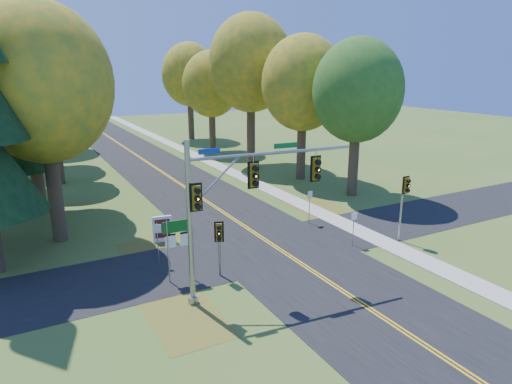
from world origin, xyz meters
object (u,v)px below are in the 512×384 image
east_signal_pole (405,192)px  route_sign_cluster (178,237)px  traffic_mast (234,197)px  info_kiosk (162,229)px

east_signal_pole → route_sign_cluster: east_signal_pole is taller
traffic_mast → route_sign_cluster: traffic_mast is taller
east_signal_pole → info_kiosk: bearing=153.9°
traffic_mast → info_kiosk: traffic_mast is taller
route_sign_cluster → info_kiosk: (0.83, 5.52, -1.48)m
traffic_mast → route_sign_cluster: 4.15m
east_signal_pole → info_kiosk: 14.90m
traffic_mast → info_kiosk: bearing=101.5°
east_signal_pole → route_sign_cluster: (-13.75, 1.51, -0.86)m
traffic_mast → info_kiosk: 9.24m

